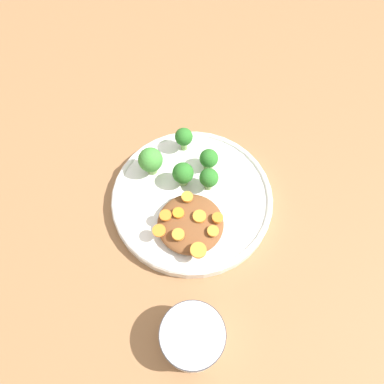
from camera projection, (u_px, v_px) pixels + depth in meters
name	position (u px, v px, depth m)	size (l,w,h in m)	color
ground_plane	(192.00, 201.00, 0.68)	(4.00, 4.00, 0.00)	#8C603D
plate	(192.00, 198.00, 0.67)	(0.29, 0.29, 0.03)	silver
dip_bowl	(193.00, 337.00, 0.54)	(0.09, 0.09, 0.06)	silver
stew_mound	(190.00, 224.00, 0.62)	(0.11, 0.11, 0.03)	brown
broccoli_floret_0	(211.00, 160.00, 0.67)	(0.03, 0.03, 0.05)	#759E51
broccoli_floret_1	(183.00, 174.00, 0.65)	(0.04, 0.04, 0.05)	#7FA85B
broccoli_floret_2	(184.00, 138.00, 0.69)	(0.03, 0.03, 0.05)	#7FA85B
broccoli_floret_3	(151.00, 160.00, 0.66)	(0.04, 0.04, 0.06)	#759E51
broccoli_floret_4	(209.00, 178.00, 0.65)	(0.03, 0.03, 0.05)	#7FA85B
carrot_slice_0	(178.00, 235.00, 0.60)	(0.02, 0.02, 0.01)	orange
carrot_slice_1	(218.00, 218.00, 0.61)	(0.02, 0.02, 0.01)	orange
carrot_slice_2	(198.00, 250.00, 0.58)	(0.03, 0.03, 0.01)	orange
carrot_slice_3	(159.00, 231.00, 0.60)	(0.02, 0.02, 0.00)	orange
carrot_slice_4	(178.00, 213.00, 0.62)	(0.02, 0.02, 0.00)	orange
carrot_slice_5	(213.00, 231.00, 0.60)	(0.02, 0.02, 0.00)	orange
carrot_slice_6	(199.00, 216.00, 0.61)	(0.02, 0.02, 0.01)	orange
carrot_slice_7	(187.00, 197.00, 0.63)	(0.02, 0.02, 0.01)	orange
carrot_slice_8	(165.00, 215.00, 0.62)	(0.02, 0.02, 0.00)	orange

